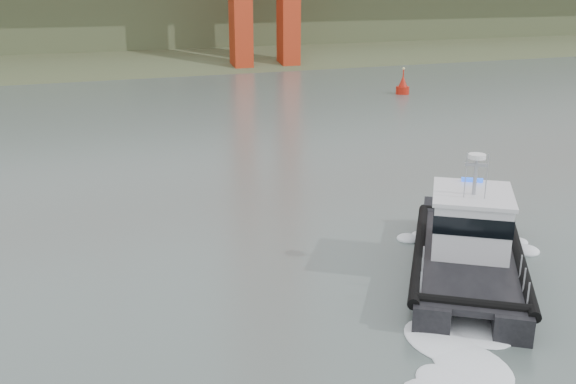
% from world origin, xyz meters
% --- Properties ---
extents(ground, '(400.00, 400.00, 0.00)m').
position_xyz_m(ground, '(0.00, 0.00, 0.00)').
color(ground, '#46544E').
rests_on(ground, ground).
extents(headlands, '(500.00, 105.36, 27.12)m').
position_xyz_m(headlands, '(0.00, 125.50, 7.05)').
color(headlands, '#323E23').
rests_on(headlands, ground).
extents(patrol_boat, '(10.60, 12.38, 5.87)m').
position_xyz_m(patrol_boat, '(3.94, -0.80, 1.47)').
color(patrol_boat, black).
rests_on(patrol_boat, ground).
extents(nav_buoy, '(1.65, 1.65, 3.44)m').
position_xyz_m(nav_buoy, '(28.96, 45.06, 0.90)').
color(nav_buoy, '#AD1A0C').
rests_on(nav_buoy, ground).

